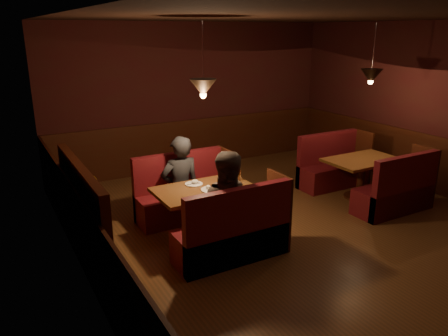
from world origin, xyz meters
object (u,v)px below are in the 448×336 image
main_bench_far (184,197)px  diner_b (232,192)px  diner_a (180,168)px  second_bench_far (332,169)px  second_table (362,169)px  second_bench_near (397,194)px  main_table (206,199)px  main_bench_near (235,236)px

main_bench_far → diner_b: diner_b is taller
diner_a → diner_b: 1.31m
second_bench_far → main_bench_far: bearing=179.9°
second_table → second_bench_near: size_ratio=0.90×
main_bench_far → second_bench_near: (2.97, -1.47, -0.01)m
second_bench_far → diner_b: bearing=-155.0°
diner_b → main_table: bearing=115.4°
second_bench_far → diner_a: size_ratio=0.82×
main_table → second_table: 2.96m
main_table → diner_a: diner_a is taller
second_bench_far → diner_b: size_ratio=0.79×
main_bench_far → diner_b: 1.48m
main_bench_far → second_table: 3.04m
second_bench_near → diner_a: (-3.05, 1.40, 0.52)m
main_table → main_bench_near: (0.01, -0.75, -0.23)m
main_bench_near → second_bench_near: size_ratio=1.08×
main_bench_far → main_bench_near: 1.51m
second_table → diner_b: diner_b is taller
second_table → diner_b: 3.00m
second_bench_far → diner_a: diner_a is taller
main_table → diner_b: 0.70m
main_table → main_bench_far: size_ratio=0.91×
second_bench_far → second_bench_near: 1.46m
main_bench_near → second_table: bearing=14.7°
main_bench_near → second_bench_far: 3.33m
main_bench_near → second_table: main_bench_near is taller
main_bench_far → diner_a: (-0.08, -0.07, 0.51)m
second_table → diner_b: (-2.91, -0.64, 0.34)m
diner_a → diner_b: bearing=97.4°
diner_a → diner_b: size_ratio=0.96×
main_bench_near → second_table: size_ratio=1.19×
second_table → diner_a: size_ratio=0.74×
diner_a → second_table: bearing=170.0°
main_table → second_table: main_table is taller
main_bench_near → diner_a: bearing=93.4°
main_table → second_bench_near: (2.98, -0.72, -0.24)m
main_table → main_bench_far: 0.79m
main_bench_far → second_bench_far: (2.97, -0.01, -0.01)m
main_bench_near → second_bench_far: (2.97, 1.50, -0.01)m
main_table → second_bench_near: second_bench_near is taller
main_bench_near → diner_a: (-0.08, 1.43, 0.51)m
second_table → main_bench_near: bearing=-165.3°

